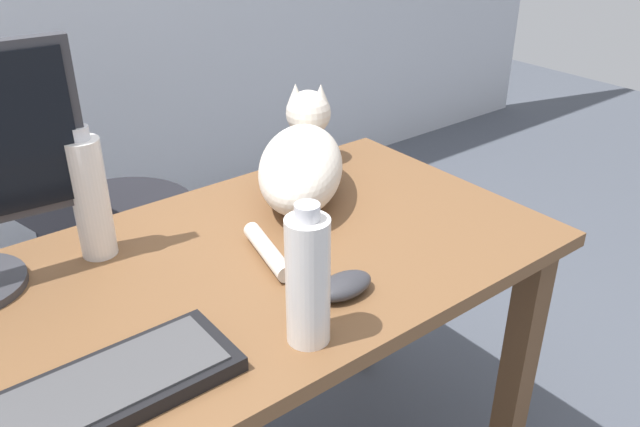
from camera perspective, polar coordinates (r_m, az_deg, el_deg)
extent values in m
cube|color=brown|center=(1.19, -11.47, -6.71)|extent=(1.44, 0.67, 0.03)
cube|color=brown|center=(1.61, 16.82, -13.01)|extent=(0.06, 0.06, 0.68)
cube|color=brown|center=(1.89, 3.51, -4.86)|extent=(0.06, 0.06, 0.68)
cylinder|color=black|center=(2.20, -15.52, -10.82)|extent=(0.48, 0.48, 0.04)
cylinder|color=black|center=(2.08, -16.22, -6.49)|extent=(0.06, 0.06, 0.44)
cylinder|color=black|center=(1.96, -17.19, -0.41)|extent=(0.44, 0.44, 0.06)
cube|color=black|center=(1.78, -23.07, 3.88)|extent=(0.14, 0.36, 0.40)
cube|color=black|center=(0.97, -20.13, -15.20)|extent=(0.44, 0.15, 0.02)
cube|color=#444447|center=(0.97, -20.27, -14.59)|extent=(0.40, 0.12, 0.00)
ellipsoid|color=silver|center=(1.42, -1.67, 4.03)|extent=(0.37, 0.39, 0.15)
sphere|color=silver|center=(1.60, -1.02, 8.77)|extent=(0.11, 0.11, 0.11)
cone|color=silver|center=(1.59, -2.14, 10.47)|extent=(0.04, 0.04, 0.04)
cone|color=silver|center=(1.58, 0.07, 10.44)|extent=(0.04, 0.04, 0.04)
cylinder|color=silver|center=(1.22, -4.58, -3.27)|extent=(0.07, 0.18, 0.03)
ellipsoid|color=#333338|center=(1.13, 2.12, -6.30)|extent=(0.11, 0.06, 0.04)
cylinder|color=silver|center=(0.98, -1.06, -5.97)|extent=(0.07, 0.07, 0.21)
cylinder|color=silver|center=(0.92, -1.12, 0.13)|extent=(0.04, 0.04, 0.02)
cylinder|color=silver|center=(1.26, -19.36, 1.21)|extent=(0.07, 0.07, 0.23)
cylinder|color=silver|center=(1.22, -20.30, 6.60)|extent=(0.04, 0.04, 0.02)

